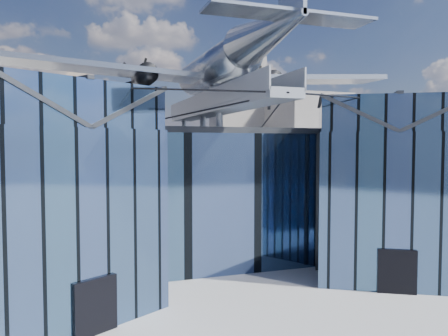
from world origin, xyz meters
name	(u,v)px	position (x,y,z in m)	size (l,w,h in m)	color
ground_plane	(234,285)	(0.00, 0.00, 0.00)	(120.00, 120.00, 0.00)	gray
museum	(207,188)	(0.00, 5.82, 5.54)	(32.88, 24.50, 17.60)	#3E587F
bg_towers	(140,138)	(1.45, 50.49, 10.01)	(77.00, 24.50, 26.00)	slate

